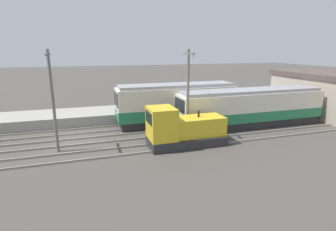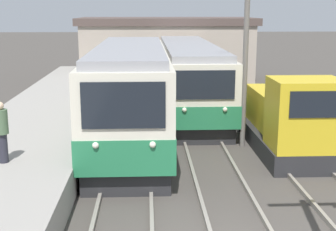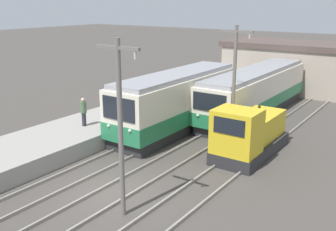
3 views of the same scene
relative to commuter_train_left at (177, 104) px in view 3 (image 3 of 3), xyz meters
name	(u,v)px [view 3 (image 3 of 3)]	position (x,y,z in m)	size (l,w,h in m)	color
ground_plane	(111,193)	(2.60, -9.27, -1.78)	(200.00, 200.00, 0.00)	#47423D
platform_left	(24,153)	(-3.65, -9.27, -1.30)	(4.50, 54.00, 0.96)	gray
track_left	(71,177)	(0.00, -9.27, -1.71)	(1.54, 60.00, 0.14)	gray
track_center	(114,193)	(2.80, -9.27, -1.71)	(1.54, 60.00, 0.14)	gray
track_right	(169,212)	(5.80, -9.27, -1.71)	(1.54, 60.00, 0.14)	gray
commuter_train_left	(177,104)	(0.00, 0.00, 0.00)	(2.84, 11.54, 3.84)	#28282B
commuter_train_center	(255,94)	(2.80, 6.30, -0.16)	(2.84, 14.19, 3.46)	#28282B
shunting_locomotive	(249,135)	(5.80, -1.58, -0.57)	(2.40, 5.79, 3.00)	#28282B
catenary_mast_near	(120,124)	(4.31, -10.36, 2.05)	(2.00, 0.20, 7.02)	slate
catenary_mast_mid	(234,82)	(4.31, -0.62, 2.05)	(2.00, 0.20, 7.02)	slate
person_on_platform	(83,111)	(-3.44, -5.06, 0.13)	(0.38, 0.38, 1.75)	#282833
station_building	(292,66)	(2.10, 16.73, 0.53)	(12.60, 6.30, 4.57)	#AD9E8E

